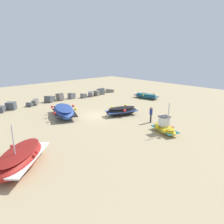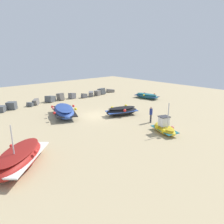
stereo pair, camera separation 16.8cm
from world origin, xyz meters
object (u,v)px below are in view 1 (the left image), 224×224
(fishing_boat_1, at_px, (146,96))
(fishing_boat_4, at_px, (165,128))
(fishing_boat_2, at_px, (20,158))
(person_walking, at_px, (151,113))
(fishing_boat_0, at_px, (64,111))
(fishing_boat_3, at_px, (122,111))

(fishing_boat_1, bearing_deg, fishing_boat_4, -52.02)
(fishing_boat_2, distance_m, person_walking, 13.87)
(fishing_boat_2, height_order, person_walking, fishing_boat_2)
(fishing_boat_0, distance_m, fishing_boat_4, 11.88)
(fishing_boat_0, bearing_deg, fishing_boat_1, -67.95)
(fishing_boat_2, distance_m, fishing_boat_4, 12.67)
(fishing_boat_2, xyz_separation_m, fishing_boat_3, (13.42, 4.05, -0.12))
(fishing_boat_0, relative_size, person_walking, 3.35)
(fishing_boat_1, relative_size, person_walking, 2.41)
(fishing_boat_4, xyz_separation_m, person_walking, (1.49, 2.78, 0.51))
(fishing_boat_0, xyz_separation_m, person_walking, (5.76, -8.30, 0.40))
(fishing_boat_4, relative_size, person_walking, 1.84)
(fishing_boat_1, height_order, person_walking, person_walking)
(fishing_boat_3, distance_m, person_walking, 4.05)
(fishing_boat_1, distance_m, fishing_boat_3, 10.65)
(fishing_boat_0, distance_m, person_walking, 10.11)
(fishing_boat_0, distance_m, fishing_boat_2, 11.64)
(fishing_boat_1, bearing_deg, fishing_boat_0, -97.78)
(fishing_boat_3, height_order, person_walking, person_walking)
(person_walking, bearing_deg, fishing_boat_2, 35.61)
(fishing_boat_3, bearing_deg, fishing_boat_2, -144.52)
(fishing_boat_0, height_order, fishing_boat_1, fishing_boat_0)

